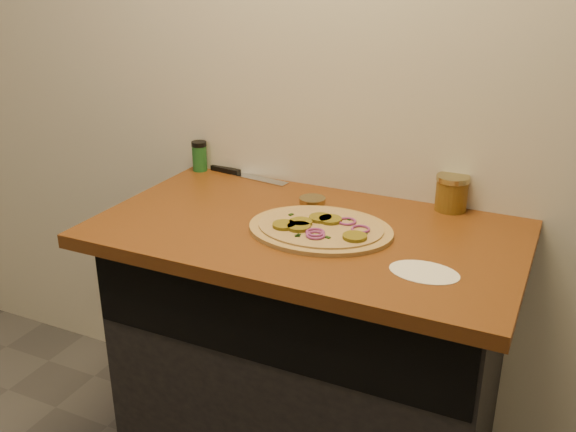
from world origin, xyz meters
The scene contains 8 objects.
cabinet centered at (0.00, 1.45, 0.43)m, with size 1.10×0.60×0.86m, color black.
countertop centered at (0.00, 1.42, 0.88)m, with size 1.20×0.70×0.04m, color brown.
pizza centered at (0.05, 1.40, 0.91)m, with size 0.43×0.43×0.03m.
chefs_knife centered at (-0.39, 1.73, 0.91)m, with size 0.32×0.08×0.02m.
mason_jar_lid centered at (-0.06, 1.59, 0.91)m, with size 0.08×0.08×0.02m, color #9A8B59.
salsa_jar centered at (0.34, 1.72, 0.95)m, with size 0.10×0.10×0.11m.
spice_shaker centered at (-0.55, 1.72, 0.95)m, with size 0.05×0.05×0.11m.
flour_spill centered at (0.37, 1.28, 0.90)m, with size 0.17×0.17×0.00m, color silver.
Camera 1 is at (0.66, -0.12, 1.62)m, focal length 40.00 mm.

